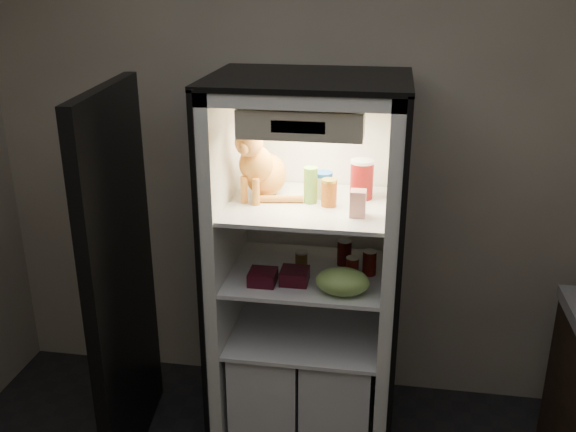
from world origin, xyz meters
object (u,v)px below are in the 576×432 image
(refrigerator, at_px, (307,292))
(soda_can_a, at_px, (344,253))
(tabby_cat, at_px, (261,168))
(pepper_jar, at_px, (362,179))
(parmesan_shaker, at_px, (311,185))
(grape_bag, at_px, (343,282))
(salsa_jar, at_px, (329,193))
(soda_can_c, at_px, (352,268))
(mayo_tub, at_px, (323,185))
(berry_box_left, at_px, (263,277))
(berry_box_right, at_px, (295,276))
(cream_carton, at_px, (358,203))
(soda_can_b, at_px, (369,263))
(condiment_jar, at_px, (301,259))

(refrigerator, distance_m, soda_can_a, 0.28)
(tabby_cat, distance_m, pepper_jar, 0.48)
(parmesan_shaker, relative_size, grape_bag, 0.70)
(soda_can_a, height_order, grape_bag, soda_can_a)
(salsa_jar, height_order, soda_can_c, salsa_jar)
(refrigerator, xyz_separation_m, mayo_tub, (0.06, 0.03, 0.56))
(berry_box_left, bearing_deg, soda_can_c, 15.03)
(berry_box_left, relative_size, berry_box_right, 0.97)
(soda_can_a, bearing_deg, soda_can_c, -72.21)
(grape_bag, xyz_separation_m, berry_box_left, (-0.37, 0.05, -0.03))
(salsa_jar, distance_m, grape_bag, 0.41)
(cream_carton, relative_size, berry_box_right, 0.92)
(grape_bag, bearing_deg, soda_can_b, 63.46)
(tabby_cat, xyz_separation_m, soda_can_a, (0.40, 0.05, -0.43))
(pepper_jar, bearing_deg, grape_bag, -99.19)
(parmesan_shaker, relative_size, soda_can_c, 1.52)
(soda_can_c, height_order, berry_box_left, soda_can_c)
(refrigerator, xyz_separation_m, berry_box_left, (-0.18, -0.22, 0.18))
(condiment_jar, relative_size, grape_bag, 0.35)
(soda_can_b, relative_size, condiment_jar, 1.46)
(parmesan_shaker, distance_m, grape_bag, 0.47)
(cream_carton, bearing_deg, parmesan_shaker, 147.84)
(cream_carton, bearing_deg, condiment_jar, 147.90)
(berry_box_left, bearing_deg, parmesan_shaker, 41.91)
(cream_carton, distance_m, soda_can_a, 0.42)
(berry_box_left, bearing_deg, berry_box_right, 13.08)
(grape_bag, relative_size, berry_box_left, 1.94)
(salsa_jar, height_order, soda_can_a, salsa_jar)
(parmesan_shaker, height_order, salsa_jar, parmesan_shaker)
(parmesan_shaker, height_order, mayo_tub, parmesan_shaker)
(salsa_jar, relative_size, condiment_jar, 1.52)
(refrigerator, height_order, salsa_jar, refrigerator)
(soda_can_c, bearing_deg, tabby_cat, 166.77)
(soda_can_a, relative_size, soda_can_c, 1.16)
(mayo_tub, distance_m, pepper_jar, 0.19)
(tabby_cat, xyz_separation_m, mayo_tub, (0.29, 0.04, -0.08))
(parmesan_shaker, distance_m, mayo_tub, 0.10)
(berry_box_left, bearing_deg, soda_can_a, 36.44)
(refrigerator, relative_size, berry_box_right, 14.54)
(refrigerator, distance_m, mayo_tub, 0.57)
(pepper_jar, distance_m, soda_can_b, 0.40)
(soda_can_a, bearing_deg, salsa_jar, -120.64)
(pepper_jar, distance_m, berry_box_right, 0.56)
(tabby_cat, height_order, mayo_tub, tabby_cat)
(soda_can_b, height_order, soda_can_c, soda_can_b)
(soda_can_a, bearing_deg, parmesan_shaker, -151.42)
(cream_carton, height_order, berry_box_left, cream_carton)
(soda_can_c, bearing_deg, salsa_jar, 164.08)
(pepper_jar, height_order, berry_box_left, pepper_jar)
(mayo_tub, relative_size, soda_can_c, 1.13)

